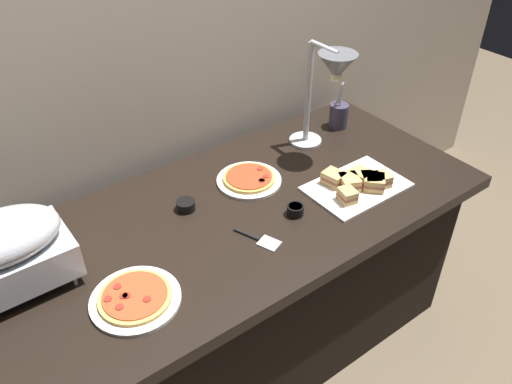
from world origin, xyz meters
TOP-DOWN VIEW (x-y plane):
  - ground_plane at (0.00, 0.00)m, footprint 8.00×8.00m
  - back_wall at (0.00, 0.50)m, footprint 4.40×0.04m
  - buffet_table at (0.00, 0.00)m, footprint 1.90×0.84m
  - chafing_dish at (-0.73, 0.10)m, footprint 0.35×0.24m
  - heat_lamp at (0.53, 0.10)m, footprint 0.15×0.29m
  - pizza_plate_front at (-0.47, -0.17)m, footprint 0.27×0.27m
  - pizza_plate_center at (0.16, 0.12)m, footprint 0.25×0.25m
  - sandwich_platter at (0.46, -0.16)m, footprint 0.38×0.25m
  - sauce_cup_near at (0.17, -0.14)m, footprint 0.06×0.06m
  - sauce_cup_far at (-0.13, 0.12)m, footprint 0.07×0.07m
  - utensil_holder at (0.74, 0.24)m, footprint 0.08×0.08m
  - serving_spatula at (-0.02, -0.17)m, footprint 0.09×0.17m

SIDE VIEW (x-z plane):
  - ground_plane at x=0.00m, z-range 0.00..0.00m
  - buffet_table at x=0.00m, z-range 0.01..0.77m
  - serving_spatula at x=-0.02m, z-range 0.76..0.77m
  - pizza_plate_center at x=0.16m, z-range 0.76..0.79m
  - pizza_plate_front at x=-0.47m, z-range 0.76..0.79m
  - sauce_cup_far at x=-0.13m, z-range 0.76..0.80m
  - sauce_cup_near at x=0.17m, z-range 0.76..0.80m
  - sandwich_platter at x=0.46m, z-range 0.75..0.81m
  - utensil_holder at x=0.74m, z-range 0.71..0.93m
  - chafing_dish at x=-0.73m, z-range 0.78..1.03m
  - heat_lamp at x=0.53m, z-range 0.88..1.34m
  - back_wall at x=0.00m, z-range 0.00..2.40m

